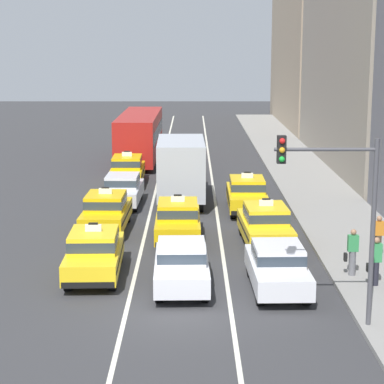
{
  "coord_description": "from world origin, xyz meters",
  "views": [
    {
      "loc": [
        0.41,
        -21.33,
        8.11
      ],
      "look_at": [
        0.38,
        11.97,
        1.3
      ],
      "focal_mm": 69.41,
      "sensor_mm": 36.0,
      "label": 1
    }
  ],
  "objects": [
    {
      "name": "sedan_center_fourth",
      "position": [
        -0.14,
        23.13,
        0.85
      ],
      "size": [
        1.83,
        4.33,
        1.58
      ],
      "color": "black",
      "rests_on": "ground"
    },
    {
      "name": "taxi_right_third",
      "position": [
        3.06,
        13.67,
        0.88
      ],
      "size": [
        1.85,
        4.57,
        1.96
      ],
      "color": "black",
      "rests_on": "ground"
    },
    {
      "name": "pedestrian_by_storefront",
      "position": [
        6.46,
        2.17,
        0.97
      ],
      "size": [
        0.47,
        0.24,
        1.64
      ],
      "color": "#23232D",
      "rests_on": "sidewalk_curb"
    },
    {
      "name": "lane_stripe_center_right",
      "position": [
        1.6,
        20.0,
        0.0
      ],
      "size": [
        0.14,
        80.0,
        0.01
      ],
      "primitive_type": "cube",
      "color": "silver",
      "rests_on": "ground"
    },
    {
      "name": "bus_left_fifth",
      "position": [
        -3.17,
        29.15,
        1.82
      ],
      "size": [
        2.64,
        11.23,
        3.22
      ],
      "color": "black",
      "rests_on": "ground"
    },
    {
      "name": "sidewalk_curb",
      "position": [
        7.2,
        15.0,
        0.07
      ],
      "size": [
        4.0,
        90.0,
        0.15
      ],
      "primitive_type": "cube",
      "color": "gray",
      "rests_on": "ground"
    },
    {
      "name": "traffic_light_pole",
      "position": [
        4.49,
        -1.32,
        3.82
      ],
      "size": [
        2.87,
        0.33,
        5.58
      ],
      "color": "#47474C",
      "rests_on": "ground"
    },
    {
      "name": "ground_plane",
      "position": [
        0.0,
        0.0,
        0.0
      ],
      "size": [
        160.0,
        160.0,
        0.0
      ],
      "primitive_type": "plane",
      "color": "#353538"
    },
    {
      "name": "pedestrian_near_crosswalk",
      "position": [
        5.93,
        3.24,
        0.97
      ],
      "size": [
        0.47,
        0.24,
        1.64
      ],
      "color": "slate",
      "rests_on": "sidewalk_curb"
    },
    {
      "name": "sedan_center_nearest",
      "position": [
        0.06,
        2.33,
        0.85
      ],
      "size": [
        1.85,
        4.34,
        1.58
      ],
      "color": "black",
      "rests_on": "ground"
    },
    {
      "name": "sedan_right_nearest",
      "position": [
        3.22,
        2.08,
        0.85
      ],
      "size": [
        1.86,
        4.34,
        1.58
      ],
      "color": "black",
      "rests_on": "ground"
    },
    {
      "name": "pedestrian_trailing",
      "position": [
        7.37,
        5.44,
        0.95
      ],
      "size": [
        0.36,
        0.24,
        1.58
      ],
      "color": "#473828",
      "rests_on": "sidewalk_curb"
    },
    {
      "name": "sedan_left_sixth",
      "position": [
        -3.21,
        38.47,
        0.85
      ],
      "size": [
        1.99,
        4.39,
        1.58
      ],
      "color": "black",
      "rests_on": "ground"
    },
    {
      "name": "taxi_center_second",
      "position": [
        -0.17,
        8.34,
        0.88
      ],
      "size": [
        1.86,
        4.58,
        1.96
      ],
      "color": "black",
      "rests_on": "ground"
    },
    {
      "name": "sedan_left_third",
      "position": [
        -3.05,
        14.95,
        0.85
      ],
      "size": [
        1.85,
        4.34,
        1.58
      ],
      "color": "black",
      "rests_on": "ground"
    },
    {
      "name": "box_truck_center_third",
      "position": [
        -0.15,
        15.89,
        1.78
      ],
      "size": [
        2.39,
        7.0,
        3.27
      ],
      "color": "black",
      "rests_on": "ground"
    },
    {
      "name": "taxi_left_second",
      "position": [
        -3.31,
        9.93,
        0.88
      ],
      "size": [
        1.91,
        4.6,
        1.96
      ],
      "color": "black",
      "rests_on": "ground"
    },
    {
      "name": "taxi_left_nearest",
      "position": [
        -3.0,
        3.55,
        0.88
      ],
      "size": [
        1.94,
        4.61,
        1.96
      ],
      "color": "black",
      "rests_on": "ground"
    },
    {
      "name": "taxi_right_second",
      "position": [
        3.36,
        7.58,
        0.88
      ],
      "size": [
        2.01,
        4.63,
        1.96
      ],
      "color": "black",
      "rests_on": "ground"
    },
    {
      "name": "lane_stripe_left_center",
      "position": [
        -1.6,
        20.0,
        0.0
      ],
      "size": [
        0.14,
        80.0,
        0.01
      ],
      "primitive_type": "cube",
      "color": "silver",
      "rests_on": "ground"
    },
    {
      "name": "taxi_left_fourth",
      "position": [
        -3.3,
        20.49,
        0.88
      ],
      "size": [
        1.88,
        4.58,
        1.96
      ],
      "color": "black",
      "rests_on": "ground"
    }
  ]
}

